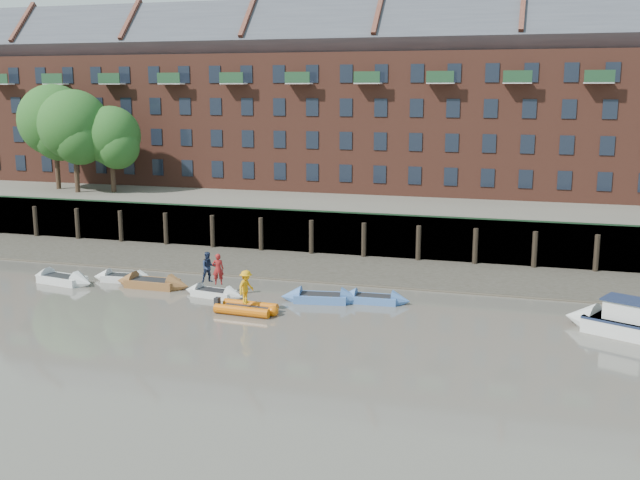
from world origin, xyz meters
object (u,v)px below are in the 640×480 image
at_px(rowboat_2, 152,283).
at_px(rib_tender, 249,308).
at_px(rowboat_0, 62,279).
at_px(rowboat_4, 321,298).
at_px(rowboat_1, 124,278).
at_px(rowboat_3, 214,293).
at_px(person_rower_a, 218,269).
at_px(motor_launch, 614,321).
at_px(person_rib_crew, 246,287).
at_px(person_rower_b, 208,267).
at_px(rowboat_5, 374,299).

height_order(rowboat_2, rib_tender, rowboat_2).
height_order(rowboat_0, rowboat_4, rowboat_0).
relative_size(rowboat_1, rowboat_4, 0.88).
bearing_deg(rowboat_0, rowboat_3, 9.43).
distance_m(rowboat_1, person_rower_a, 7.73).
bearing_deg(rowboat_0, person_rower_a, 9.25).
distance_m(rowboat_1, rib_tender, 11.13).
relative_size(rowboat_1, motor_launch, 0.70).
relative_size(rowboat_3, person_rib_crew, 2.22).
height_order(motor_launch, person_rower_b, person_rower_b).
bearing_deg(person_rib_crew, rowboat_4, -31.34).
xyz_separation_m(rowboat_1, rib_tender, (10.28, -4.26, 0.05)).
height_order(rowboat_1, person_rower_b, person_rower_b).
distance_m(person_rower_a, person_rib_crew, 3.82).
bearing_deg(rowboat_5, motor_launch, -10.99).
bearing_deg(rowboat_3, motor_launch, 7.43).
relative_size(rowboat_3, rowboat_5, 0.97).
distance_m(rowboat_2, person_rib_crew, 8.54).
height_order(rowboat_1, rowboat_5, rowboat_5).
bearing_deg(rowboat_4, rowboat_5, 4.81).
bearing_deg(rib_tender, rowboat_4, 49.57).
relative_size(rowboat_0, person_rower_a, 2.66).
xyz_separation_m(rowboat_0, rowboat_1, (3.53, 1.52, -0.03)).
relative_size(person_rower_b, person_rib_crew, 1.00).
height_order(rowboat_4, person_rib_crew, person_rib_crew).
height_order(rowboat_3, rowboat_4, rowboat_4).
height_order(rowboat_3, person_rower_b, person_rower_b).
distance_m(rowboat_0, rowboat_5, 20.05).
distance_m(motor_launch, person_rib_crew, 19.27).
bearing_deg(rowboat_1, rowboat_5, -5.53).
relative_size(rowboat_5, person_rib_crew, 2.29).
xyz_separation_m(rowboat_3, person_rower_a, (0.33, -0.04, 1.51)).
bearing_deg(rowboat_0, rib_tender, -0.84).
bearing_deg(rowboat_0, motor_launch, 9.07).
distance_m(rowboat_3, rib_tender, 4.13).
bearing_deg(rowboat_0, rowboat_1, 33.74).
height_order(rowboat_1, rowboat_2, rowboat_2).
relative_size(rowboat_5, motor_launch, 0.70).
height_order(rowboat_0, person_rower_b, person_rower_b).
xyz_separation_m(rowboat_5, rib_tender, (-6.20, -3.96, 0.05)).
bearing_deg(motor_launch, person_rower_a, 23.63).
height_order(rowboat_4, rowboat_5, rowboat_4).
height_order(rowboat_0, person_rib_crew, person_rib_crew).
xyz_separation_m(rowboat_3, motor_launch, (22.28, -0.57, 0.41)).
bearing_deg(rowboat_3, rib_tender, -29.48).
bearing_deg(person_rower_a, rowboat_4, 165.05).
xyz_separation_m(rowboat_1, person_rib_crew, (10.18, -4.33, 1.29)).
relative_size(rowboat_1, rowboat_5, 1.00).
xyz_separation_m(rowboat_0, rowboat_4, (17.03, 0.52, -0.00)).
bearing_deg(rowboat_3, person_rower_a, 2.10).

